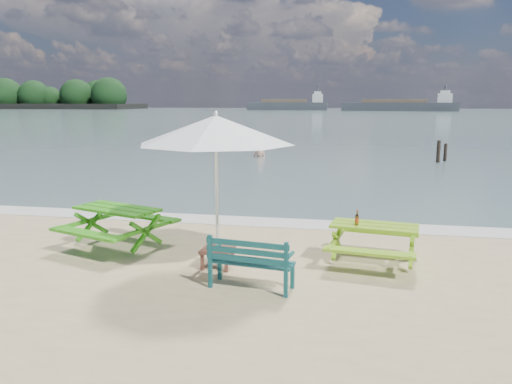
% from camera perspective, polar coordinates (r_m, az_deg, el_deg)
% --- Properties ---
extents(sea, '(300.00, 300.00, 0.00)m').
position_cam_1_polar(sea, '(91.40, 9.80, 8.60)').
color(sea, slate).
rests_on(sea, ground).
extents(foam_strip, '(22.00, 0.90, 0.01)m').
position_cam_1_polar(foam_strip, '(11.47, 0.28, -3.41)').
color(foam_strip, silver).
rests_on(foam_strip, ground).
extents(island_headland, '(90.00, 22.00, 7.60)m').
position_cam_1_polar(island_headland, '(184.32, -26.86, 9.53)').
color(island_headland, black).
rests_on(island_headland, ground).
extents(picnic_table_left, '(2.12, 2.24, 0.77)m').
position_cam_1_polar(picnic_table_left, '(9.80, -15.50, -4.01)').
color(picnic_table_left, '#339716').
rests_on(picnic_table_left, ground).
extents(picnic_table_right, '(1.65, 1.79, 0.68)m').
position_cam_1_polar(picnic_table_right, '(8.77, 13.28, -5.90)').
color(picnic_table_right, '#75AB19').
rests_on(picnic_table_right, ground).
extents(park_bench, '(1.30, 0.60, 0.77)m').
position_cam_1_polar(park_bench, '(7.50, -0.54, -9.18)').
color(park_bench, '#114547').
rests_on(park_bench, ground).
extents(side_table, '(0.52, 0.52, 0.33)m').
position_cam_1_polar(side_table, '(8.43, -4.39, -7.43)').
color(side_table, brown).
rests_on(side_table, ground).
extents(patio_umbrella, '(2.61, 2.61, 2.52)m').
position_cam_1_polar(patio_umbrella, '(8.03, -4.61, 7.09)').
color(patio_umbrella, silver).
rests_on(patio_umbrella, ground).
extents(beer_bottle, '(0.06, 0.06, 0.25)m').
position_cam_1_polar(beer_bottle, '(8.59, 11.46, -3.13)').
color(beer_bottle, '#985C16').
rests_on(beer_bottle, picnic_table_right).
extents(swimmer, '(0.76, 0.57, 1.86)m').
position_cam_1_polar(swimmer, '(24.64, 0.44, 3.47)').
color(swimmer, tan).
rests_on(swimmer, ground).
extents(mooring_pilings, '(0.55, 0.75, 1.18)m').
position_cam_1_polar(mooring_pilings, '(24.09, 20.40, 4.10)').
color(mooring_pilings, black).
rests_on(mooring_pilings, ground).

